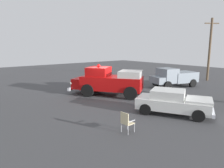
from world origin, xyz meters
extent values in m
plane|color=#424244|center=(0.00, 0.00, 0.00)|extent=(60.00, 60.00, 0.00)
cylinder|color=black|center=(-0.41, -1.27, 0.52)|extent=(1.04, 0.85, 1.04)
cylinder|color=black|center=(-1.53, 0.38, 0.52)|extent=(1.04, 0.85, 1.04)
cylinder|color=black|center=(2.49, 0.69, 0.52)|extent=(1.04, 0.85, 1.04)
cylinder|color=black|center=(1.36, 2.35, 0.52)|extent=(1.04, 0.85, 1.04)
cube|color=#B70C0C|center=(0.48, 0.54, 1.05)|extent=(5.23, 4.49, 1.10)
cube|color=#B70C0C|center=(-1.88, -1.07, 0.92)|extent=(1.73, 1.96, 0.84)
cube|color=#B70C0C|center=(-0.47, -0.11, 1.95)|extent=(2.47, 2.53, 0.76)
cube|color=silver|center=(1.76, 1.41, 1.80)|extent=(2.51, 2.58, 0.60)
cube|color=silver|center=(-2.25, -1.32, 0.92)|extent=(0.91, 1.26, 0.64)
cube|color=silver|center=(-2.33, -1.38, 0.50)|extent=(1.43, 1.96, 0.24)
sphere|color=white|center=(-1.81, -1.96, 1.00)|extent=(0.36, 0.36, 0.26)
sphere|color=white|center=(-2.69, -0.67, 1.00)|extent=(0.36, 0.36, 0.26)
sphere|color=red|center=(-0.47, -0.11, 2.45)|extent=(0.39, 0.39, 0.28)
cylinder|color=black|center=(7.31, 1.76, 0.34)|extent=(0.72, 0.54, 0.68)
cylinder|color=black|center=(8.07, 0.31, 0.34)|extent=(0.72, 0.54, 0.68)
cylinder|color=black|center=(4.74, 0.42, 0.34)|extent=(0.72, 0.54, 0.68)
cylinder|color=black|center=(5.50, -1.03, 0.34)|extent=(0.72, 0.54, 0.68)
cube|color=white|center=(6.40, 0.36, 0.62)|extent=(4.56, 3.54, 0.64)
cube|color=white|center=(7.69, 1.03, 0.98)|extent=(2.00, 2.10, 0.20)
cube|color=white|center=(6.14, 0.22, 1.18)|extent=(2.41, 2.26, 0.56)
cube|color=silver|center=(8.34, 1.37, 0.40)|extent=(1.02, 1.76, 0.20)
cylinder|color=black|center=(2.07, 6.00, 0.40)|extent=(0.49, 0.85, 0.80)
cylinder|color=black|center=(0.38, 6.48, 0.40)|extent=(0.49, 0.85, 0.80)
cylinder|color=black|center=(2.92, 8.98, 0.40)|extent=(0.49, 0.85, 0.80)
cylinder|color=black|center=(1.23, 9.46, 0.40)|extent=(0.49, 0.85, 0.80)
cube|color=gray|center=(1.91, 8.64, 0.95)|extent=(2.57, 3.12, 1.00)
cube|color=gray|center=(1.39, 6.81, 1.20)|extent=(2.14, 1.94, 1.40)
cube|color=gray|center=(1.09, 5.76, 0.82)|extent=(1.88, 1.33, 0.64)
cylinder|color=#B7BABF|center=(-0.98, 2.83, 0.22)|extent=(0.04, 0.04, 0.44)
cylinder|color=#B7BABF|center=(-1.35, 2.59, 0.22)|extent=(0.04, 0.04, 0.44)
cylinder|color=#B7BABF|center=(-1.22, 3.20, 0.22)|extent=(0.04, 0.04, 0.44)
cylinder|color=#B7BABF|center=(-1.59, 2.96, 0.22)|extent=(0.04, 0.04, 0.44)
cube|color=beige|center=(-1.28, 2.89, 0.46)|extent=(0.66, 0.66, 0.04)
cube|color=beige|center=(-1.41, 3.10, 0.74)|extent=(0.42, 0.29, 0.56)
cube|color=#B7BABF|center=(-1.08, 3.02, 0.62)|extent=(0.27, 0.39, 0.03)
cube|color=#B7BABF|center=(-1.48, 2.76, 0.62)|extent=(0.27, 0.39, 0.03)
cylinder|color=#B7BABF|center=(6.38, -3.38, 0.22)|extent=(0.03, 0.03, 0.44)
cylinder|color=#B7BABF|center=(6.82, -3.35, 0.22)|extent=(0.03, 0.03, 0.44)
cylinder|color=#B7BABF|center=(6.41, -3.82, 0.22)|extent=(0.03, 0.03, 0.44)
cylinder|color=#B7BABF|center=(6.85, -3.79, 0.22)|extent=(0.03, 0.03, 0.44)
cube|color=beige|center=(6.62, -3.58, 0.46)|extent=(0.51, 0.51, 0.04)
cube|color=beige|center=(6.63, -3.82, 0.74)|extent=(0.48, 0.07, 0.56)
cube|color=#B7BABF|center=(6.38, -3.60, 0.62)|extent=(0.06, 0.44, 0.03)
cube|color=#B7BABF|center=(6.86, -3.57, 0.62)|extent=(0.06, 0.44, 0.03)
cylinder|color=#383842|center=(-1.05, 2.72, 0.23)|extent=(0.18, 0.18, 0.45)
cylinder|color=#383842|center=(-1.22, 2.61, 0.23)|extent=(0.18, 0.18, 0.45)
cube|color=#383842|center=(-1.14, 2.86, 0.51)|extent=(0.36, 0.45, 0.13)
cube|color=#383842|center=(-1.30, 2.75, 0.51)|extent=(0.36, 0.45, 0.13)
cube|color=maroon|center=(-1.33, 2.97, 0.81)|extent=(0.46, 0.40, 0.54)
sphere|color=tan|center=(-1.32, 2.95, 1.18)|extent=(0.30, 0.30, 0.22)
cylinder|color=brown|center=(1.99, 14.00, 3.58)|extent=(0.26, 0.26, 7.16)
cube|color=brown|center=(1.99, 14.00, 6.56)|extent=(1.03, 1.49, 0.12)
cube|color=orange|center=(-1.45, 2.46, 0.02)|extent=(0.40, 0.40, 0.04)
cone|color=orange|center=(-1.45, 2.46, 0.33)|extent=(0.32, 0.32, 0.60)
camera|label=1|loc=(13.17, -10.00, 4.05)|focal=32.70mm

